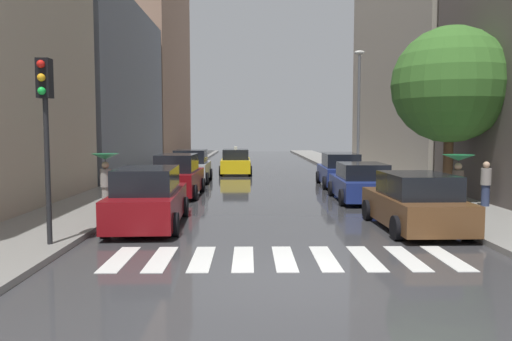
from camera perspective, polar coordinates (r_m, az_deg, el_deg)
ground_plane at (r=33.23m, az=0.52°, el=-0.32°), size 28.00×72.00×0.04m
sidewalk_left at (r=33.71m, az=-10.60°, el=-0.17°), size 3.00×72.00×0.15m
sidewalk_right at (r=34.00m, az=11.54°, el=-0.14°), size 3.00×72.00×0.15m
crosswalk_stripes at (r=11.05m, az=3.26°, el=-10.07°), size 7.65×2.20×0.01m
building_left_mid at (r=34.62m, az=-18.22°, el=8.83°), size 6.00×17.11×11.04m
building_left_far at (r=53.47m, az=-12.17°, el=13.38°), size 6.00×19.71×22.23m
building_right_mid at (r=35.56m, az=19.13°, el=14.15°), size 6.00×17.91×17.77m
parked_car_left_nearest at (r=14.90m, az=-12.29°, el=-3.21°), size 2.20×4.79×1.74m
parked_car_left_second at (r=21.55m, az=-8.99°, el=-0.72°), size 2.05×4.34×1.82m
parked_car_left_third at (r=27.46m, az=-7.46°, el=0.39°), size 2.09×4.07×1.79m
parked_car_right_nearest at (r=14.80m, az=17.83°, el=-3.58°), size 2.20×4.44×1.61m
parked_car_right_second at (r=20.29m, az=12.00°, el=-1.42°), size 2.22×4.36×1.53m
parked_car_right_third at (r=25.47m, az=9.64°, el=-0.04°), size 2.16×4.59×1.69m
taxi_midroad at (r=32.52m, az=-2.35°, el=0.95°), size 2.13×4.70×1.81m
pedestrian_foreground at (r=19.27m, az=24.94°, el=-1.32°), size 0.36×0.36×1.58m
pedestrian_near_tree at (r=17.39m, az=-16.93°, el=0.02°), size 0.90×0.90×1.89m
pedestrian_by_kerb at (r=17.48m, az=22.24°, el=0.07°), size 1.02×1.02×1.88m
street_tree_right at (r=20.20m, az=21.46°, el=9.14°), size 4.35×4.35×6.56m
traffic_light_left_corner at (r=12.42m, az=-23.10°, el=6.46°), size 0.30×0.42×4.30m
lamp_post_right at (r=29.30m, az=11.75°, el=7.41°), size 0.60×0.28×7.25m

